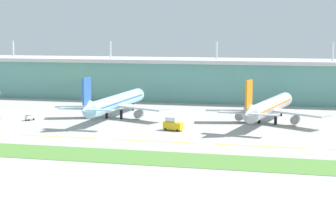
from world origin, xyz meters
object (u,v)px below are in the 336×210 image
object	(u,v)px
airliner_near_middle	(115,102)
fuel_truck	(173,124)
pushback_tug	(175,124)
airliner_far_middle	(269,107)
baggage_cart	(30,117)

from	to	relation	value
airliner_near_middle	fuel_truck	world-z (taller)	airliner_near_middle
airliner_near_middle	pushback_tug	distance (m)	33.81
airliner_far_middle	baggage_cart	size ratio (longest dim) A/B	15.61
pushback_tug	baggage_cart	bearing A→B (deg)	177.59
airliner_near_middle	airliner_far_middle	distance (m)	62.10
airliner_near_middle	airliner_far_middle	size ratio (longest dim) A/B	1.06
pushback_tug	baggage_cart	xyz separation A→B (m)	(-60.19, 2.53, 0.16)
airliner_far_middle	fuel_truck	world-z (taller)	airliner_far_middle
airliner_near_middle	pushback_tug	world-z (taller)	airliner_near_middle
pushback_tug	fuel_truck	xyz separation A→B (m)	(0.82, -6.75, 1.16)
fuel_truck	baggage_cart	xyz separation A→B (m)	(-61.00, 9.29, -1.00)
airliner_near_middle	fuel_truck	bearing A→B (deg)	-38.07
pushback_tug	baggage_cart	world-z (taller)	baggage_cart
baggage_cart	airliner_far_middle	bearing A→B (deg)	9.07
airliner_near_middle	baggage_cart	size ratio (longest dim) A/B	16.51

